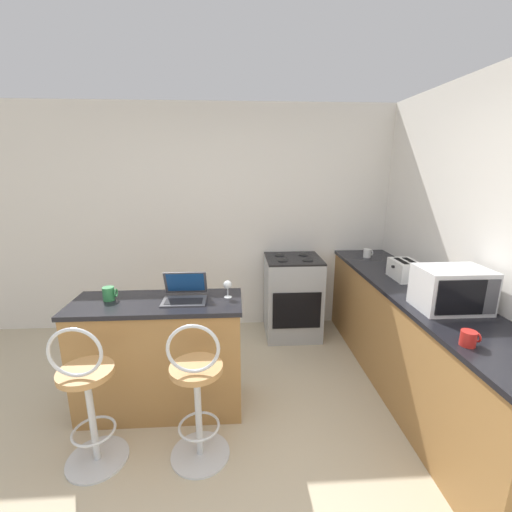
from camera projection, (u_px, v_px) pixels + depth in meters
name	position (u px, v px, depth m)	size (l,w,h in m)	color
ground_plane	(213.00, 492.00, 2.07)	(20.00, 20.00, 0.00)	#BCAD8E
wall_back	(221.00, 221.00, 4.02)	(12.00, 0.06, 2.60)	silver
breakfast_bar	(161.00, 356.00, 2.70)	(1.29, 0.51, 0.93)	#9E703D
counter_right	(413.00, 341.00, 2.93)	(0.61, 2.85, 0.93)	#9E703D
bar_stool_near	(88.00, 400.00, 2.16)	(0.40, 0.40, 1.02)	silver
bar_stool_far	(197.00, 396.00, 2.20)	(0.40, 0.40, 1.02)	silver
laptop	(185.00, 293.00, 2.61)	(0.33, 0.27, 0.21)	#47474C
microwave	(452.00, 289.00, 2.40)	(0.47, 0.33, 0.30)	silver
toaster	(405.00, 270.00, 3.08)	(0.23, 0.31, 0.17)	silver
stove_range	(292.00, 297.00, 3.94)	(0.61, 0.60, 0.93)	#9EA3A8
mug_white	(367.00, 253.00, 3.83)	(0.10, 0.08, 0.10)	white
storage_jar	(436.00, 278.00, 2.84)	(0.12, 0.12, 0.17)	silver
mug_red	(469.00, 338.00, 1.93)	(0.10, 0.09, 0.09)	red
mug_green	(109.00, 294.00, 2.60)	(0.10, 0.09, 0.10)	#338447
wine_glass_tall	(228.00, 286.00, 2.64)	(0.07, 0.07, 0.14)	silver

